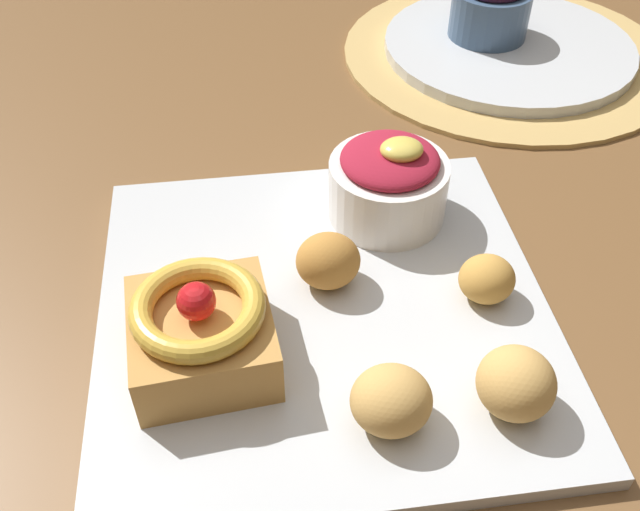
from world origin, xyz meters
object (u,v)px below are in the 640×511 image
Objects in this scene: front_plate at (324,310)px; cake_slice at (201,330)px; fritter_middle at (328,261)px; berry_ramekin at (388,182)px; fritter_extra at (391,400)px; fritter_back at (487,279)px; back_ramekin at (491,7)px; back_plate at (508,46)px; fritter_front at (516,383)px.

cake_slice is (-0.08, -0.04, 0.03)m from front_plate.
front_plate is at bearing -105.22° from fritter_middle.
fritter_extra is at bearing -100.89° from berry_ramekin.
berry_ramekin is 2.34× the size of fritter_back.
front_plate is 0.11m from fritter_back.
fritter_middle is (0.01, 0.02, 0.03)m from front_plate.
berry_ramekin is at bearing 79.11° from fritter_extra.
fritter_extra is (0.11, -0.06, -0.01)m from cake_slice.
fritter_middle reaches higher than front_plate.
berry_ramekin reaches higher than fritter_extra.
fritter_back is 0.39m from back_ramekin.
back_plate is 0.05m from back_ramekin.
cake_slice is at bearing -146.27° from fritter_middle.
fritter_middle is at bearing 99.45° from fritter_extra.
berry_ramekin is (0.06, 0.09, 0.04)m from front_plate.
back_ramekin reaches higher than fritter_middle.
fritter_back is (0.19, 0.03, -0.01)m from cake_slice.
fritter_middle is at bearing 33.73° from cake_slice.
fritter_extra is 0.51m from back_ramekin.
fritter_front is 0.47m from back_plate.
fritter_front is at bearing -78.28° from berry_ramekin.
front_plate is 0.12m from berry_ramekin.
fritter_extra is 0.58× the size of back_ramekin.
back_plate is at bearing 54.04° from berry_ramekin.
front_plate is 3.71× the size of back_ramekin.
front_plate is 0.10m from cake_slice.
berry_ramekin reaches higher than fritter_middle.
fritter_extra is at bearing -116.56° from back_plate.
berry_ramekin is at bearing -125.96° from back_plate.
berry_ramekin is 0.11m from fritter_back.
berry_ramekin is 1.92× the size of fritter_front.
fritter_extra is at bearing -133.31° from fritter_back.
berry_ramekin reaches higher than fritter_front.
cake_slice is 0.36× the size of back_plate.
fritter_middle is 0.17× the size of back_plate.
berry_ramekin is at bearing 50.59° from fritter_middle.
front_plate is 7.93× the size of fritter_back.
back_plate is (0.24, 0.33, -0.02)m from fritter_middle.
berry_ramekin is 2.01× the size of fritter_middle.
fritter_middle is 0.41m from back_ramekin.
cake_slice is at bearing 150.36° from fritter_extra.
back_ramekin reaches higher than berry_ramekin.
berry_ramekin reaches higher than fritter_back.
back_ramekin is (0.17, 0.27, 0.01)m from berry_ramekin.
back_ramekin is at bearing 52.30° from cake_slice.
berry_ramekin is 0.19m from fritter_front.
front_plate is 0.10m from fritter_extra.
fritter_middle and fritter_extra have the same top height.
back_plate is at bearing 63.44° from fritter_extra.
cake_slice is at bearing -127.70° from back_ramekin.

